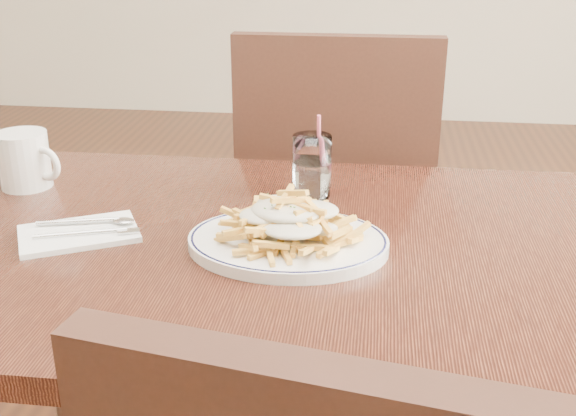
# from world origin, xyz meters

# --- Properties ---
(table) EXTENTS (1.20, 0.80, 0.75)m
(table) POSITION_xyz_m (0.00, 0.00, 0.67)
(table) COLOR black
(table) RESTS_ON ground
(chair_far) EXTENTS (0.46, 0.46, 1.00)m
(chair_far) POSITION_xyz_m (0.10, 0.63, 0.57)
(chair_far) COLOR black
(chair_far) RESTS_ON ground
(fries_plate) EXTENTS (0.34, 0.30, 0.02)m
(fries_plate) POSITION_xyz_m (0.06, -0.03, 0.76)
(fries_plate) COLOR white
(fries_plate) RESTS_ON table
(loaded_fries) EXTENTS (0.24, 0.21, 0.07)m
(loaded_fries) POSITION_xyz_m (0.06, -0.03, 0.81)
(loaded_fries) COLOR gold
(loaded_fries) RESTS_ON fries_plate
(napkin) EXTENTS (0.22, 0.20, 0.01)m
(napkin) POSITION_xyz_m (-0.29, -0.02, 0.75)
(napkin) COLOR white
(napkin) RESTS_ON table
(cutlery) EXTENTS (0.19, 0.12, 0.01)m
(cutlery) POSITION_xyz_m (-0.29, -0.02, 0.76)
(cutlery) COLOR silver
(cutlery) RESTS_ON napkin
(water_glass) EXTENTS (0.07, 0.07, 0.16)m
(water_glass) POSITION_xyz_m (0.08, 0.21, 0.80)
(water_glass) COLOR white
(water_glass) RESTS_ON table
(coffee_mug) EXTENTS (0.13, 0.10, 0.11)m
(coffee_mug) POSITION_xyz_m (-0.47, 0.18, 0.80)
(coffee_mug) COLOR white
(coffee_mug) RESTS_ON table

